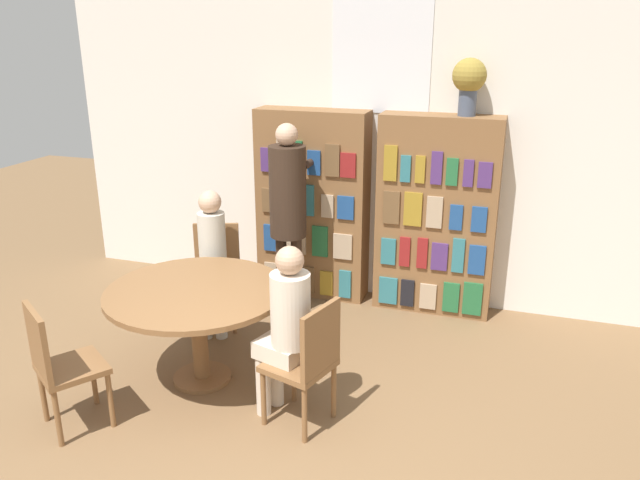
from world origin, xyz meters
name	(u,v)px	position (x,y,z in m)	size (l,w,h in m)	color
wall_back	(379,144)	(0.00, 3.36, 1.51)	(6.40, 0.07, 3.00)	silver
bookshelf_left	(313,205)	(-0.60, 3.16, 0.91)	(1.07, 0.34, 1.83)	brown
bookshelf_right	(436,217)	(0.60, 3.16, 0.91)	(1.07, 0.34, 1.83)	brown
flower_vase	(469,80)	(0.80, 3.17, 2.13)	(0.29, 0.29, 0.48)	#475166
reading_table	(197,303)	(-0.87, 1.34, 0.64)	(1.33, 1.33, 0.75)	brown
chair_near_camera	(58,362)	(-1.43, 0.51, 0.50)	(0.56, 0.56, 0.90)	brown
chair_left_side	(216,269)	(-1.20, 2.28, 0.50)	(0.51, 0.51, 0.90)	brown
chair_far_side	(308,359)	(0.09, 1.05, 0.50)	(0.50, 0.50, 0.90)	brown
seated_reader_left	(212,255)	(-1.14, 2.10, 0.71)	(0.33, 0.38, 1.26)	beige
seated_reader_right	(286,323)	(-0.08, 1.10, 0.71)	(0.40, 0.34, 1.25)	beige
librarian_standing	(288,199)	(-0.65, 2.66, 1.10)	(0.33, 0.60, 1.77)	#332319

